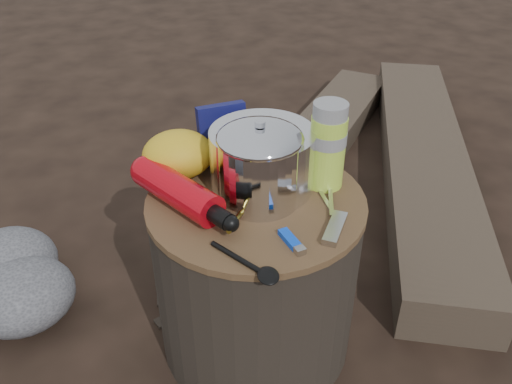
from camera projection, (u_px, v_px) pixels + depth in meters
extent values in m
plane|color=black|center=(256.00, 336.00, 1.47)|extent=(60.00, 60.00, 0.00)
cylinder|color=black|center=(256.00, 274.00, 1.34)|extent=(0.50, 0.50, 0.46)
cube|color=#3C3126|center=(423.00, 160.00, 2.12)|extent=(0.91, 1.73, 0.15)
cube|color=#3C3126|center=(320.00, 137.00, 2.32)|extent=(1.00, 1.20, 0.11)
cylinder|color=silver|center=(262.00, 160.00, 1.22)|extent=(0.24, 0.24, 0.15)
cylinder|color=silver|center=(260.00, 164.00, 1.17)|extent=(0.18, 0.18, 0.18)
cylinder|color=#B2DB3C|center=(328.00, 146.00, 1.21)|extent=(0.08, 0.08, 0.21)
cylinder|color=black|center=(285.00, 147.00, 1.29)|extent=(0.08, 0.08, 0.13)
ellipsoid|color=gold|center=(178.00, 155.00, 1.27)|extent=(0.17, 0.14, 0.12)
cube|color=#0D0F49|center=(223.00, 134.00, 1.31)|extent=(0.12, 0.05, 0.15)
cube|color=blue|center=(290.00, 239.00, 1.08)|extent=(0.04, 0.08, 0.01)
cube|color=#B0AFB4|center=(335.00, 228.00, 1.11)|extent=(0.08, 0.11, 0.02)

